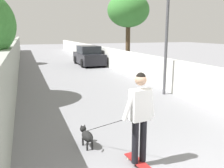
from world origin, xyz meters
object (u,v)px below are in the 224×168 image
Objects in this scene: skateboard at (139,162)px; dog at (87,135)px; person_skateboarder at (140,111)px; tree_right_distant at (128,11)px; lamp_post at (167,15)px; car_near at (89,56)px.

skateboard is 0.56× the size of dog.
person_skateboarder reaches higher than dog.
tree_right_distant is at bearing -22.69° from skateboard.
lamp_post is 3.28× the size of dog.
tree_right_distant reaches higher than person_skateboarder.
person_skateboarder is (-4.70, 3.51, -2.10)m from lamp_post.
dog is (-10.21, 5.49, -3.70)m from tree_right_distant.
skateboard is (-4.70, 3.51, -3.16)m from lamp_post.
dog is (-3.57, 4.27, -2.95)m from lamp_post.
lamp_post is at bearing -36.78° from skateboard.
person_skateboarder reaches higher than skateboard.
tree_right_distant is 12.62m from person_skateboarder.
person_skateboarder is 15.23m from car_near.
lamp_post is at bearing 169.53° from tree_right_distant.
dog is 14.30m from car_near.
person_skateboarder is 1.22× the size of dog.
skateboard is at bearing 143.22° from lamp_post.
tree_right_distant is 6.79m from lamp_post.
tree_right_distant is 3.52× the size of dog.
tree_right_distant is 6.27× the size of skateboard.
tree_right_distant is 12.90m from skateboard.
dog is at bearing 33.64° from skateboard.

